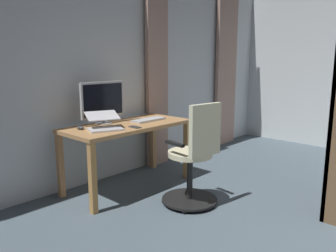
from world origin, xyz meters
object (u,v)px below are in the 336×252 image
(computer_monitor, at_px, (103,101))
(computer_mouse, at_px, (80,128))
(office_chair, at_px, (195,159))
(computer_keyboard, at_px, (149,120))
(desk, at_px, (128,132))
(cell_phone_by_monitor, at_px, (135,127))
(laptop, at_px, (104,124))

(computer_monitor, height_order, computer_mouse, computer_monitor)
(office_chair, bearing_deg, computer_keyboard, 84.82)
(computer_monitor, bearing_deg, computer_mouse, 13.79)
(office_chair, height_order, computer_keyboard, office_chair)
(desk, distance_m, computer_keyboard, 0.32)
(office_chair, xyz_separation_m, computer_monitor, (0.28, -1.08, 0.51))
(office_chair, relative_size, computer_monitor, 1.85)
(computer_mouse, xyz_separation_m, cell_phone_by_monitor, (-0.44, 0.33, -0.01))
(office_chair, distance_m, computer_keyboard, 0.90)
(cell_phone_by_monitor, bearing_deg, laptop, -24.32)
(computer_mouse, distance_m, cell_phone_by_monitor, 0.56)
(laptop, bearing_deg, desk, -149.15)
(office_chair, bearing_deg, computer_monitor, 111.80)
(desk, bearing_deg, laptop, 9.16)
(office_chair, bearing_deg, computer_mouse, 129.98)
(computer_monitor, distance_m, computer_mouse, 0.44)
(computer_monitor, distance_m, cell_phone_by_monitor, 0.50)
(computer_monitor, distance_m, laptop, 0.38)
(office_chair, relative_size, cell_phone_by_monitor, 7.18)
(computer_keyboard, distance_m, cell_phone_by_monitor, 0.41)
(office_chair, xyz_separation_m, computer_mouse, (0.63, -0.99, 0.27))
(office_chair, xyz_separation_m, computer_keyboard, (-0.19, -0.83, 0.26))
(computer_keyboard, height_order, computer_mouse, computer_mouse)
(computer_monitor, height_order, laptop, computer_monitor)
(office_chair, relative_size, laptop, 2.33)
(laptop, height_order, cell_phone_by_monitor, laptop)
(laptop, height_order, computer_mouse, laptop)
(office_chair, bearing_deg, laptop, 127.38)
(computer_monitor, bearing_deg, computer_keyboard, 152.20)
(office_chair, relative_size, computer_mouse, 10.35)
(computer_keyboard, relative_size, computer_mouse, 4.17)
(computer_mouse, bearing_deg, computer_monitor, -166.21)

